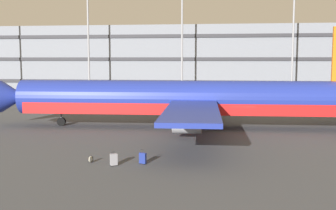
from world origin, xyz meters
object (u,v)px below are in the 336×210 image
Objects in this scene: suitcase_black at (143,158)px; backpack_laid_flat at (91,159)px; airliner at (189,100)px; suitcase_red at (114,159)px.

suitcase_black is 1.97× the size of backpack_laid_flat.
suitcase_black is (-1.99, -15.38, -2.50)m from airliner.
suitcase_red is at bearing -20.01° from backpack_laid_flat.
airliner is 16.62m from backpack_laid_flat.
suitcase_red is 1.93m from backpack_laid_flat.
suitcase_red is 0.92× the size of suitcase_black.
airliner is 40.26× the size of suitcase_black.
suitcase_black is at bearing -97.35° from airliner.
suitcase_black reaches higher than backpack_laid_flat.
backpack_laid_flat is (-3.63, -0.03, -0.19)m from suitcase_black.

